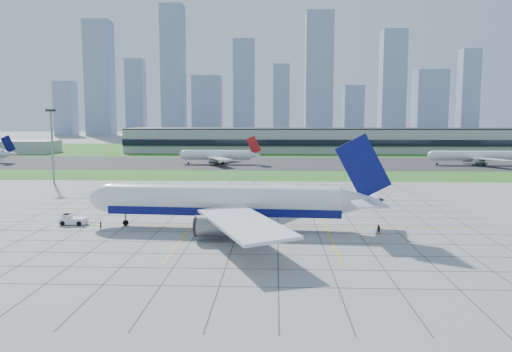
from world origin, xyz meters
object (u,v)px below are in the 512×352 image
at_px(crew_near, 101,225).
at_px(crew_far, 379,229).
at_px(airliner, 226,202).
at_px(distant_jet_1, 218,155).
at_px(light_mast, 52,137).
at_px(distant_jet_2, 476,156).
at_px(pushback_tug, 72,220).

height_order(crew_near, crew_far, crew_far).
bearing_deg(airliner, distant_jet_1, 101.34).
height_order(light_mast, distant_jet_2, light_mast).
height_order(pushback_tug, distant_jet_1, distant_jet_1).
height_order(airliner, distant_jet_1, airliner).
bearing_deg(distant_jet_1, distant_jet_2, 0.04).
relative_size(airliner, distant_jet_2, 1.36).
bearing_deg(pushback_tug, distant_jet_1, 87.92).
height_order(pushback_tug, distant_jet_2, distant_jet_2).
distance_m(light_mast, crew_far, 123.16).
distance_m(crew_near, distant_jet_2, 195.99).
bearing_deg(light_mast, crew_near, -59.61).
bearing_deg(distant_jet_2, light_mast, -157.20).
bearing_deg(crew_near, distant_jet_1, 5.37).
distance_m(airliner, distant_jet_2, 177.73).
bearing_deg(light_mast, distant_jet_1, 55.96).
distance_m(light_mast, distant_jet_2, 189.24).
bearing_deg(airliner, light_mast, 138.47).
relative_size(crew_far, distant_jet_1, 0.04).
bearing_deg(light_mast, distant_jet_2, 22.80).
xyz_separation_m(pushback_tug, distant_jet_1, (15.21, 140.20, 3.48)).
height_order(crew_far, distant_jet_2, distant_jet_2).
relative_size(airliner, crew_near, 37.04).
xyz_separation_m(pushback_tug, distant_jet_2, (139.93, 140.28, 3.49)).
bearing_deg(distant_jet_2, distant_jet_1, -179.96).
bearing_deg(crew_far, crew_near, -136.04).
relative_size(crew_near, distant_jet_1, 0.04).
bearing_deg(light_mast, pushback_tug, -62.99).
bearing_deg(pushback_tug, crew_far, -1.46).
distance_m(airliner, crew_near, 26.04).
relative_size(crew_near, crew_far, 0.92).
relative_size(airliner, pushback_tug, 7.73).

